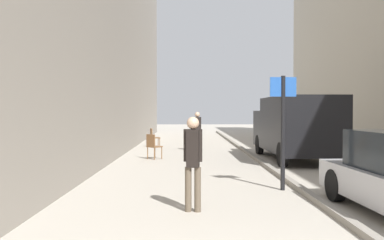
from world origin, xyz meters
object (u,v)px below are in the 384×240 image
(pedestrian_mid_block, at_px, (193,157))
(street_sign_post, at_px, (283,122))
(cafe_chair_by_doorway, at_px, (153,145))
(pedestrian_main_foreground, at_px, (197,129))
(cafe_chair_near_window, at_px, (153,136))
(delivery_van, at_px, (295,126))

(pedestrian_mid_block, relative_size, street_sign_post, 0.65)
(street_sign_post, bearing_deg, cafe_chair_by_doorway, -61.21)
(pedestrian_main_foreground, distance_m, cafe_chair_near_window, 2.98)
(street_sign_post, bearing_deg, cafe_chair_near_window, -72.22)
(pedestrian_main_foreground, bearing_deg, delivery_van, -50.31)
(street_sign_post, xyz_separation_m, cafe_chair_near_window, (-3.87, 10.82, -1.00))
(delivery_van, xyz_separation_m, street_sign_post, (-1.82, -5.68, 0.30))
(pedestrian_mid_block, distance_m, street_sign_post, 2.88)
(cafe_chair_near_window, bearing_deg, pedestrian_mid_block, -7.25)
(delivery_van, bearing_deg, cafe_chair_by_doorway, 177.65)
(delivery_van, relative_size, street_sign_post, 2.12)
(pedestrian_main_foreground, xyz_separation_m, delivery_van, (3.55, -3.12, 0.23))
(delivery_van, xyz_separation_m, cafe_chair_by_doorway, (-5.28, 0.16, -0.70))
(delivery_van, height_order, cafe_chair_by_doorway, delivery_van)
(pedestrian_main_foreground, height_order, delivery_van, delivery_van)
(pedestrian_main_foreground, xyz_separation_m, cafe_chair_by_doorway, (-1.73, -2.97, -0.47))
(pedestrian_mid_block, bearing_deg, cafe_chair_by_doorway, 108.78)
(pedestrian_mid_block, height_order, cafe_chair_by_doorway, pedestrian_mid_block)
(pedestrian_mid_block, xyz_separation_m, street_sign_post, (2.07, 1.92, 0.56))
(pedestrian_main_foreground, relative_size, delivery_van, 0.32)
(street_sign_post, height_order, cafe_chair_near_window, street_sign_post)
(pedestrian_main_foreground, bearing_deg, cafe_chair_by_doorway, -129.25)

